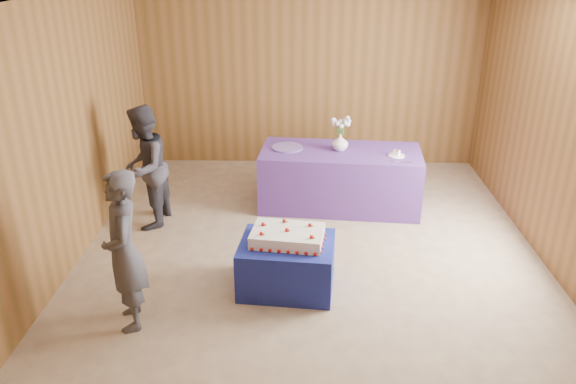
{
  "coord_description": "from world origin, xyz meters",
  "views": [
    {
      "loc": [
        -0.09,
        -5.24,
        3.12
      ],
      "look_at": [
        -0.24,
        0.1,
        0.75
      ],
      "focal_mm": 35.0,
      "sensor_mm": 36.0,
      "label": 1
    }
  ],
  "objects_px": {
    "guest_left": "(124,251)",
    "guest_right": "(145,168)",
    "vase": "(340,142)",
    "cake_table": "(287,265)",
    "serving_table": "(340,178)",
    "sheet_cake": "(287,236)"
  },
  "relations": [
    {
      "from": "serving_table",
      "to": "vase",
      "type": "relative_size",
      "value": 9.46
    },
    {
      "from": "cake_table",
      "to": "sheet_cake",
      "type": "xyz_separation_m",
      "value": [
        0.01,
        0.02,
        0.31
      ]
    },
    {
      "from": "cake_table",
      "to": "sheet_cake",
      "type": "height_order",
      "value": "sheet_cake"
    },
    {
      "from": "guest_left",
      "to": "serving_table",
      "type": "bearing_deg",
      "value": 122.52
    },
    {
      "from": "serving_table",
      "to": "guest_right",
      "type": "distance_m",
      "value": 2.43
    },
    {
      "from": "vase",
      "to": "guest_right",
      "type": "xyz_separation_m",
      "value": [
        -2.31,
        -0.63,
        -0.12
      ]
    },
    {
      "from": "vase",
      "to": "guest_left",
      "type": "relative_size",
      "value": 0.14
    },
    {
      "from": "cake_table",
      "to": "serving_table",
      "type": "distance_m",
      "value": 2.03
    },
    {
      "from": "cake_table",
      "to": "guest_left",
      "type": "bearing_deg",
      "value": -150.61
    },
    {
      "from": "cake_table",
      "to": "serving_table",
      "type": "bearing_deg",
      "value": 77.52
    },
    {
      "from": "vase",
      "to": "guest_right",
      "type": "bearing_deg",
      "value": -164.81
    },
    {
      "from": "vase",
      "to": "guest_right",
      "type": "distance_m",
      "value": 2.39
    },
    {
      "from": "vase",
      "to": "guest_left",
      "type": "height_order",
      "value": "guest_left"
    },
    {
      "from": "serving_table",
      "to": "cake_table",
      "type": "bearing_deg",
      "value": -102.96
    },
    {
      "from": "vase",
      "to": "guest_right",
      "type": "relative_size",
      "value": 0.14
    },
    {
      "from": "cake_table",
      "to": "vase",
      "type": "relative_size",
      "value": 4.26
    },
    {
      "from": "serving_table",
      "to": "vase",
      "type": "distance_m",
      "value": 0.48
    },
    {
      "from": "sheet_cake",
      "to": "vase",
      "type": "distance_m",
      "value": 2.05
    },
    {
      "from": "guest_left",
      "to": "guest_right",
      "type": "bearing_deg",
      "value": 170.38
    },
    {
      "from": "vase",
      "to": "guest_left",
      "type": "xyz_separation_m",
      "value": [
        -1.98,
        -2.56,
        -0.13
      ]
    },
    {
      "from": "vase",
      "to": "serving_table",
      "type": "bearing_deg",
      "value": -56.07
    },
    {
      "from": "serving_table",
      "to": "sheet_cake",
      "type": "distance_m",
      "value": 2.02
    }
  ]
}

